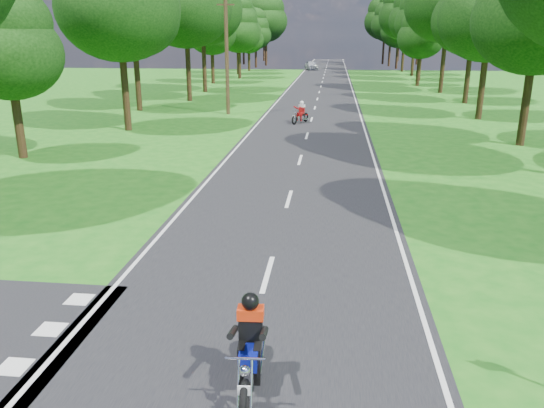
# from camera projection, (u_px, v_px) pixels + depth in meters

# --- Properties ---
(ground) EXTENTS (160.00, 160.00, 0.00)m
(ground) POSITION_uv_depth(u_px,v_px,m) (255.00, 318.00, 10.49)
(ground) COLOR #196116
(ground) RESTS_ON ground
(main_road) EXTENTS (7.00, 140.00, 0.02)m
(main_road) POSITION_uv_depth(u_px,v_px,m) (321.00, 87.00, 57.82)
(main_road) COLOR black
(main_road) RESTS_ON ground
(road_markings) EXTENTS (7.40, 140.00, 0.01)m
(road_markings) POSITION_uv_depth(u_px,v_px,m) (319.00, 88.00, 56.06)
(road_markings) COLOR silver
(road_markings) RESTS_ON main_road
(treeline) EXTENTS (40.00, 115.35, 14.78)m
(treeline) POSITION_uv_depth(u_px,v_px,m) (337.00, 10.00, 64.68)
(treeline) COLOR black
(treeline) RESTS_ON ground
(telegraph_pole) EXTENTS (1.20, 0.26, 8.00)m
(telegraph_pole) POSITION_uv_depth(u_px,v_px,m) (227.00, 55.00, 36.41)
(telegraph_pole) COLOR #382616
(telegraph_pole) RESTS_ON ground
(rider_near_blue) EXTENTS (0.73, 1.89, 1.55)m
(rider_near_blue) POSITION_uv_depth(u_px,v_px,m) (250.00, 344.00, 8.17)
(rider_near_blue) COLOR #0C168C
(rider_near_blue) RESTS_ON main_road
(rider_far_red) EXTENTS (1.26, 1.73, 1.38)m
(rider_far_red) POSITION_uv_depth(u_px,v_px,m) (300.00, 112.00, 33.49)
(rider_far_red) COLOR #9D0C0D
(rider_far_red) RESTS_ON main_road
(distant_car) EXTENTS (2.71, 4.46, 1.42)m
(distant_car) POSITION_uv_depth(u_px,v_px,m) (311.00, 65.00, 85.56)
(distant_car) COLOR silver
(distant_car) RESTS_ON main_road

